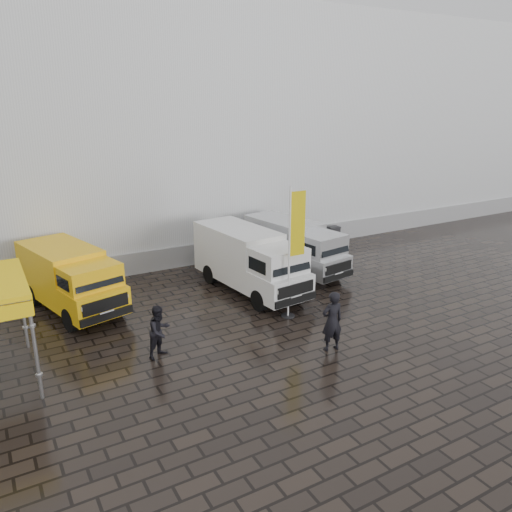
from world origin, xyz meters
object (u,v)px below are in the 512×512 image
(wheelie_bin, at_px, (333,236))
(person_tent, at_px, (160,331))
(van_white, at_px, (250,262))
(person_front, at_px, (332,321))
(van_silver, at_px, (295,247))
(flagpole, at_px, (294,246))
(van_yellow, at_px, (71,281))

(wheelie_bin, relative_size, person_tent, 0.63)
(van_white, bearing_deg, person_front, -98.17)
(van_silver, relative_size, flagpole, 1.12)
(van_silver, relative_size, person_tent, 3.22)
(van_white, relative_size, van_silver, 1.09)
(van_yellow, height_order, person_tent, van_yellow)
(person_front, bearing_deg, van_silver, -108.02)
(van_yellow, bearing_deg, person_front, -62.95)
(person_tent, bearing_deg, van_white, 7.83)
(person_front, bearing_deg, person_tent, -18.36)
(flagpole, bearing_deg, van_yellow, 147.04)
(van_yellow, xyz_separation_m, flagpole, (6.84, -4.44, 1.47))
(van_silver, bearing_deg, flagpole, -133.46)
(van_white, relative_size, person_front, 2.96)
(person_tent, bearing_deg, van_silver, 3.15)
(wheelie_bin, height_order, person_front, person_front)
(van_yellow, distance_m, flagpole, 8.29)
(van_yellow, relative_size, person_tent, 3.07)
(van_white, height_order, person_front, van_white)
(van_white, xyz_separation_m, flagpole, (0.17, -2.90, 1.39))
(van_silver, height_order, person_tent, van_silver)
(van_silver, height_order, person_front, van_silver)
(van_yellow, distance_m, person_front, 9.69)
(person_tent, bearing_deg, person_front, -51.74)
(van_silver, distance_m, person_front, 7.48)
(van_silver, height_order, wheelie_bin, van_silver)
(van_yellow, relative_size, wheelie_bin, 4.91)
(wheelie_bin, xyz_separation_m, person_tent, (-12.18, -7.13, 0.31))
(wheelie_bin, bearing_deg, van_white, -142.81)
(flagpole, bearing_deg, wheelie_bin, 43.35)
(van_white, bearing_deg, van_silver, 14.58)
(van_white, relative_size, person_tent, 3.49)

